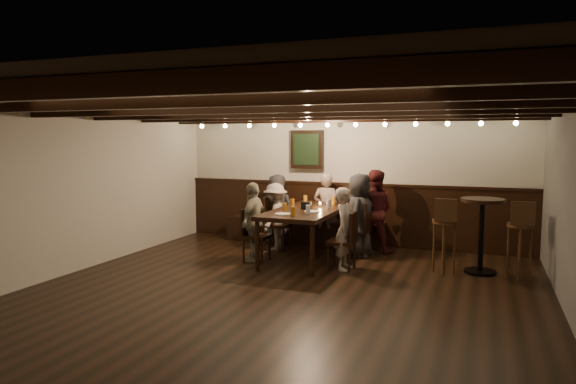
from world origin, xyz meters
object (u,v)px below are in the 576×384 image
at_px(person_left_near, 275,216).
at_px(person_left_far, 254,222).
at_px(person_bench_centre, 326,210).
at_px(chair_right_near, 357,240).
at_px(chair_right_far, 343,252).
at_px(person_bench_left, 277,209).
at_px(chair_left_far, 256,245).
at_px(dining_table, 307,213).
at_px(person_bench_right, 374,211).
at_px(bar_stool_left, 444,245).
at_px(bar_stool_right, 519,250).
at_px(person_right_near, 359,215).
at_px(high_top_table, 482,224).
at_px(chair_left_near, 277,234).
at_px(person_right_far, 345,229).

xyz_separation_m(person_left_near, person_left_far, (0.00, -0.90, 0.04)).
bearing_deg(person_bench_centre, chair_right_near, 140.17).
height_order(chair_right_far, person_bench_left, person_bench_left).
xyz_separation_m(chair_left_far, person_bench_centre, (0.72, 1.50, 0.41)).
relative_size(chair_right_far, person_bench_left, 0.67).
xyz_separation_m(dining_table, person_bench_right, (0.90, 0.90, -0.04)).
bearing_deg(person_bench_right, chair_right_far, 82.34).
bearing_deg(bar_stool_left, person_bench_right, 134.56).
bearing_deg(dining_table, chair_left_far, -147.92).
bearing_deg(chair_right_far, person_left_far, 90.00).
bearing_deg(bar_stool_right, person_right_near, 161.52).
height_order(person_left_near, high_top_table, person_left_near).
distance_m(dining_table, person_bench_centre, 1.05).
xyz_separation_m(person_bench_left, bar_stool_right, (4.05, -1.00, -0.24)).
relative_size(chair_left_near, person_left_near, 0.79).
relative_size(person_bench_right, person_left_far, 1.12).
height_order(person_bench_right, person_right_near, person_bench_right).
bearing_deg(high_top_table, chair_left_far, -171.40).
distance_m(chair_right_near, person_left_far, 1.76).
distance_m(person_bench_left, person_bench_right, 1.80).
distance_m(chair_right_near, high_top_table, 2.02).
xyz_separation_m(chair_left_near, bar_stool_right, (3.87, -0.55, 0.13)).
distance_m(chair_left_near, person_bench_left, 0.61).
relative_size(person_bench_left, bar_stool_right, 1.17).
relative_size(dining_table, person_right_far, 1.77).
distance_m(person_left_near, bar_stool_left, 2.97).
distance_m(person_right_near, person_right_far, 0.90).
height_order(chair_right_near, person_right_near, person_right_near).
height_order(chair_left_far, person_right_near, person_right_near).
bearing_deg(person_bench_left, high_top_table, 166.67).
height_order(person_bench_centre, high_top_table, person_bench_centre).
bearing_deg(person_left_far, person_right_far, 90.00).
relative_size(person_bench_left, person_right_near, 0.94).
xyz_separation_m(chair_left_near, person_left_near, (-0.03, -0.00, 0.30)).
bearing_deg(chair_left_near, high_top_table, 83.38).
bearing_deg(chair_right_far, bar_stool_left, -78.07).
bearing_deg(chair_right_near, chair_right_far, 179.94).
distance_m(chair_left_far, person_bench_left, 1.42).
distance_m(person_bench_centre, person_right_near, 0.96).
relative_size(person_bench_right, person_right_far, 1.16).
bearing_deg(dining_table, bar_stool_left, -3.92).
xyz_separation_m(chair_left_far, person_left_near, (-0.03, 0.90, 0.33)).
distance_m(chair_right_far, person_right_far, 0.35).
bearing_deg(chair_right_near, person_left_far, 121.49).
bearing_deg(person_bench_right, dining_table, 45.00).
height_order(chair_right_far, person_bench_centre, person_bench_centre).
xyz_separation_m(chair_right_far, bar_stool_left, (1.43, 0.30, 0.15)).
xyz_separation_m(person_bench_right, person_right_near, (-0.15, -0.45, -0.02)).
bearing_deg(person_right_far, chair_left_far, 90.00).
xyz_separation_m(person_bench_right, person_left_far, (-1.65, -1.35, -0.08)).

